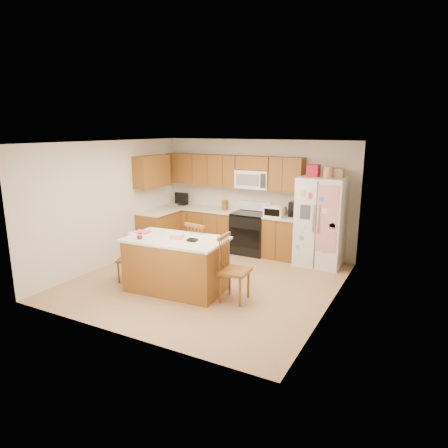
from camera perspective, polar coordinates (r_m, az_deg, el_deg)
The scene contains 9 objects.
ground at distance 7.43m, azimuth -2.47°, elevation -8.09°, with size 4.50×4.50×0.00m, color #926946.
room_shell at distance 7.03m, azimuth -2.58°, elevation 2.91°, with size 4.60×4.60×2.52m.
cabinetry at distance 9.13m, azimuth -2.16°, elevation 2.02°, with size 3.36×1.56×2.15m.
stove at distance 8.92m, azimuth 3.81°, elevation -1.19°, with size 0.76×0.65×1.13m.
refrigerator at distance 8.26m, azimuth 13.66°, elevation 0.45°, with size 0.90×0.79×2.04m.
island at distance 6.92m, azimuth -6.86°, elevation -5.69°, with size 1.81×1.11×1.02m.
windsor_chair_left at distance 7.51m, azimuth -13.40°, elevation -4.87°, with size 0.47×0.48×0.87m.
windsor_chair_back at distance 7.36m, azimuth -3.35°, elevation -4.08°, with size 0.52×0.51×1.08m.
windsor_chair_right at distance 6.44m, azimuth 1.30°, elevation -6.62°, with size 0.48×0.50×1.09m.
Camera 1 is at (3.52, -5.95, 2.73)m, focal length 32.00 mm.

